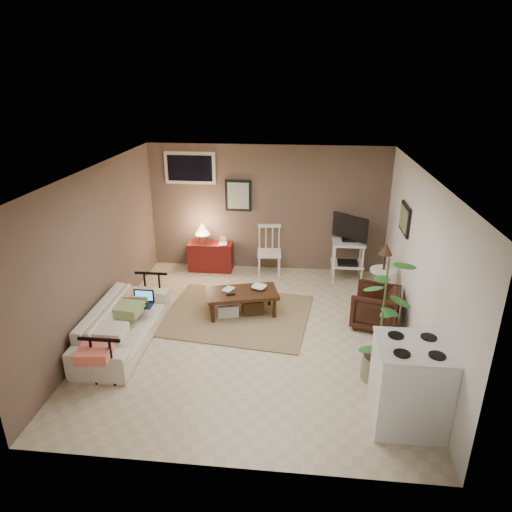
# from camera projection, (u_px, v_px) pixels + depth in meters

# --- Properties ---
(floor) EXTENTS (5.00, 5.00, 0.00)m
(floor) POSITION_uv_depth(u_px,v_px,m) (253.00, 333.00, 6.77)
(floor) COLOR #C1B293
(floor) RESTS_ON ground
(art_back) EXTENTS (0.50, 0.03, 0.60)m
(art_back) POSITION_uv_depth(u_px,v_px,m) (238.00, 196.00, 8.57)
(art_back) COLOR black
(art_right) EXTENTS (0.03, 0.60, 0.45)m
(art_right) POSITION_uv_depth(u_px,v_px,m) (405.00, 219.00, 6.96)
(art_right) COLOR black
(window) EXTENTS (0.96, 0.03, 0.60)m
(window) POSITION_uv_depth(u_px,v_px,m) (190.00, 168.00, 8.47)
(window) COLOR silver
(rug) EXTENTS (2.45, 2.06, 0.02)m
(rug) POSITION_uv_depth(u_px,v_px,m) (236.00, 315.00, 7.26)
(rug) COLOR #876E4E
(rug) RESTS_ON floor
(coffee_table) EXTENTS (1.22, 0.84, 0.42)m
(coffee_table) POSITION_uv_depth(u_px,v_px,m) (242.00, 301.00, 7.22)
(coffee_table) COLOR #381F0F
(coffee_table) RESTS_ON floor
(sofa) EXTENTS (0.58, 1.98, 0.78)m
(sofa) POSITION_uv_depth(u_px,v_px,m) (123.00, 318.00, 6.41)
(sofa) COLOR silver
(sofa) RESTS_ON floor
(sofa_pillows) EXTENTS (0.38, 1.89, 0.13)m
(sofa_pillows) POSITION_uv_depth(u_px,v_px,m) (119.00, 321.00, 6.17)
(sofa_pillows) COLOR beige
(sofa_pillows) RESTS_ON sofa
(sofa_end_rails) EXTENTS (0.53, 1.98, 0.67)m
(sofa_end_rails) POSITION_uv_depth(u_px,v_px,m) (131.00, 322.00, 6.42)
(sofa_end_rails) COLOR black
(sofa_end_rails) RESTS_ON floor
(laptop) EXTENTS (0.30, 0.22, 0.21)m
(laptop) POSITION_uv_depth(u_px,v_px,m) (143.00, 300.00, 6.67)
(laptop) COLOR black
(laptop) RESTS_ON sofa
(red_console) EXTENTS (0.84, 0.37, 0.97)m
(red_console) POSITION_uv_depth(u_px,v_px,m) (210.00, 254.00, 8.84)
(red_console) COLOR maroon
(red_console) RESTS_ON floor
(spindle_chair) EXTENTS (0.47, 0.47, 0.96)m
(spindle_chair) POSITION_uv_depth(u_px,v_px,m) (269.00, 253.00, 8.56)
(spindle_chair) COLOR silver
(spindle_chair) RESTS_ON floor
(tv_stand) EXTENTS (0.59, 0.52, 1.23)m
(tv_stand) POSITION_uv_depth(u_px,v_px,m) (349.00, 246.00, 8.33)
(tv_stand) COLOR silver
(tv_stand) RESTS_ON floor
(side_table) EXTENTS (0.42, 0.42, 1.14)m
(side_table) POSITION_uv_depth(u_px,v_px,m) (384.00, 269.00, 7.24)
(side_table) COLOR silver
(side_table) RESTS_ON floor
(armchair) EXTENTS (0.76, 0.79, 0.67)m
(armchair) POSITION_uv_depth(u_px,v_px,m) (375.00, 305.00, 6.87)
(armchair) COLOR black
(armchair) RESTS_ON floor
(potted_plant) EXTENTS (0.42, 0.42, 1.67)m
(potted_plant) POSITION_uv_depth(u_px,v_px,m) (382.00, 316.00, 5.44)
(potted_plant) COLOR gray
(potted_plant) RESTS_ON floor
(stove) EXTENTS (0.76, 0.71, 1.00)m
(stove) POSITION_uv_depth(u_px,v_px,m) (410.00, 385.00, 4.87)
(stove) COLOR white
(stove) RESTS_ON floor
(bowl) EXTENTS (0.23, 0.12, 0.23)m
(bowl) POSITION_uv_depth(u_px,v_px,m) (259.00, 283.00, 7.21)
(bowl) COLOR #381F0F
(bowl) RESTS_ON coffee_table
(book_table) EXTENTS (0.14, 0.07, 0.20)m
(book_table) POSITION_uv_depth(u_px,v_px,m) (224.00, 283.00, 7.22)
(book_table) COLOR #381F0F
(book_table) RESTS_ON coffee_table
(book_console) EXTENTS (0.16, 0.03, 0.21)m
(book_console) POSITION_uv_depth(u_px,v_px,m) (219.00, 239.00, 8.65)
(book_console) COLOR #381F0F
(book_console) RESTS_ON red_console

